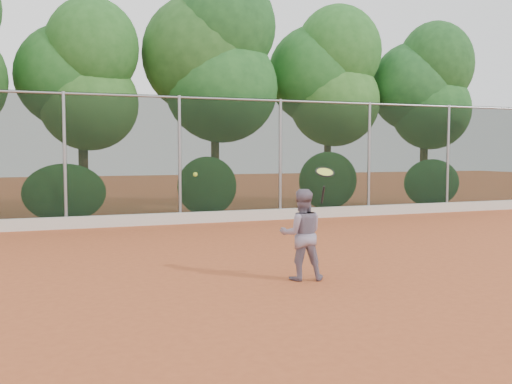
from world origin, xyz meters
name	(u,v)px	position (x,y,z in m)	size (l,w,h in m)	color
ground	(278,273)	(0.00, 0.00, 0.00)	(80.00, 80.00, 0.00)	#AE5029
concrete_curb	(182,218)	(0.00, 6.82, 0.15)	(24.00, 0.20, 0.30)	beige
tennis_player	(302,234)	(0.16, -0.57, 0.70)	(0.68, 0.53, 1.40)	gray
chainlink_fence	(180,156)	(0.00, 7.00, 1.86)	(24.09, 0.09, 3.50)	black
foliage_backdrop	(146,71)	(-0.55, 8.98, 4.40)	(23.70, 3.63, 7.55)	#462E1B
tennis_racket	(325,175)	(0.47, -0.71, 1.61)	(0.34, 0.32, 0.57)	black
tennis_ball_in_flight	(195,174)	(-1.42, -0.26, 1.63)	(0.06, 0.06, 0.06)	#A3C72D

